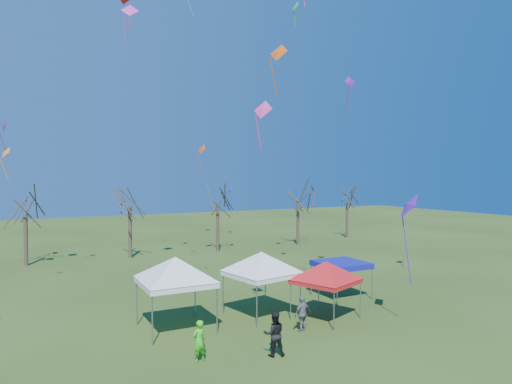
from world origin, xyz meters
TOP-DOWN VIEW (x-y plane):
  - ground at (0.00, 0.00)m, footprint 140.00×140.00m
  - tree_1 at (-10.77, 24.65)m, footprint 3.42×3.42m
  - tree_2 at (-2.37, 24.38)m, footprint 3.71×3.71m
  - tree_3 at (6.03, 24.04)m, footprint 3.59×3.59m
  - tree_4 at (15.36, 24.00)m, footprint 3.58×3.58m
  - tree_5 at (23.72, 26.07)m, footprint 3.39×3.39m
  - tent_white_west at (-4.70, 3.83)m, footprint 4.59×4.59m
  - tent_white_mid at (0.02, 3.91)m, footprint 4.34×4.34m
  - tent_red at (2.65, 1.80)m, footprint 3.65×3.65m
  - tent_blue at (5.99, 4.77)m, footprint 2.78×2.78m
  - person_dark at (-2.13, -1.16)m, footprint 1.07×0.95m
  - person_grey at (0.52, 0.74)m, footprint 1.06×0.61m
  - person_green at (-5.04, -0.25)m, footprint 0.68×0.54m
  - kite_5 at (5.19, -1.31)m, footprint 1.40×1.63m
  - kite_2 at (-12.15, 22.31)m, footprint 0.67×1.19m
  - kite_11 at (-4.40, 14.49)m, footprint 1.38×1.09m
  - kite_27 at (0.49, 2.99)m, footprint 0.96×1.20m
  - kite_19 at (3.17, 20.85)m, footprint 0.78×1.02m
  - kite_26 at (-3.70, 19.49)m, footprint 0.90×0.79m
  - kite_15 at (7.04, 11.67)m, footprint 0.45×0.87m
  - kite_1 at (-1.35, 1.28)m, footprint 0.93×1.11m
  - kite_13 at (-12.04, 20.57)m, footprint 1.00×1.15m
  - kite_12 at (17.53, 24.33)m, footprint 0.68×1.00m
  - kite_17 at (8.27, 6.84)m, footprint 0.85×0.51m
  - kite_22 at (6.97, 23.15)m, footprint 0.91×0.89m

SIDE VIEW (x-z plane):
  - ground at x=0.00m, z-range 0.00..0.00m
  - person_green at x=-5.04m, z-range 0.00..1.65m
  - person_grey at x=0.52m, z-range 0.00..1.71m
  - person_dark at x=-2.13m, z-range 0.00..1.82m
  - tent_blue at x=5.99m, z-range 0.91..3.09m
  - tent_red at x=2.65m, z-range 1.06..4.50m
  - tent_white_mid at x=0.02m, z-range 1.19..5.08m
  - tent_white_west at x=-4.70m, z-range 1.24..5.29m
  - tree_5 at x=23.72m, z-range 2.00..9.46m
  - tree_1 at x=-10.77m, z-range 2.02..9.56m
  - kite_22 at x=6.97m, z-range 4.43..7.36m
  - kite_12 at x=17.53m, z-range 4.49..7.36m
  - kite_5 at x=5.19m, z-range 3.70..8.19m
  - tree_4 at x=15.36m, z-range 2.12..10.00m
  - tree_3 at x=6.03m, z-range 2.12..10.03m
  - tree_2 at x=-2.37m, z-range 2.20..10.38m
  - kite_13 at x=-12.04m, z-range 7.83..10.29m
  - kite_19 at x=3.17m, z-range 8.50..10.94m
  - kite_1 at x=-1.35m, z-range 9.27..11.52m
  - kite_2 at x=-12.15m, z-range 9.69..12.60m
  - kite_17 at x=8.27m, z-range 12.21..14.84m
  - kite_27 at x=0.49m, z-range 12.32..14.90m
  - kite_11 at x=-4.40m, z-range 17.29..19.91m
  - kite_15 at x=7.04m, z-range 18.98..20.78m
  - kite_26 at x=-3.70m, z-range 19.79..22.38m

